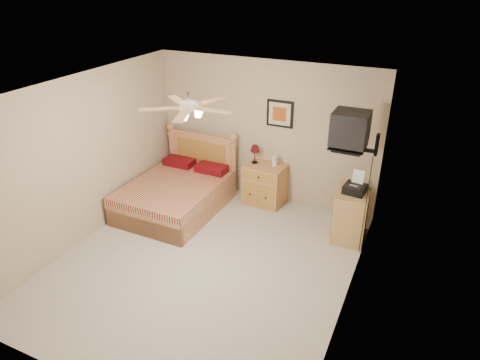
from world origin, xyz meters
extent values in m
plane|color=#A8A298|center=(0.00, 0.00, 0.00)|extent=(4.50, 4.50, 0.00)
cube|color=white|center=(0.00, 0.00, 2.50)|extent=(4.00, 4.50, 0.04)
cube|color=tan|center=(0.00, 2.25, 1.25)|extent=(4.00, 0.04, 2.50)
cube|color=tan|center=(0.00, -2.25, 1.25)|extent=(4.00, 0.04, 2.50)
cube|color=tan|center=(-2.00, 0.00, 1.25)|extent=(0.04, 4.50, 2.50)
cube|color=tan|center=(2.00, 0.00, 1.25)|extent=(0.04, 4.50, 2.50)
cube|color=#B06F39|center=(0.12, 2.00, 0.37)|extent=(0.71, 0.55, 0.73)
imported|color=silver|center=(0.28, 2.04, 0.86)|extent=(0.11, 0.11, 0.25)
cube|color=black|center=(0.27, 2.23, 1.62)|extent=(0.46, 0.04, 0.46)
cube|color=#A17A44|center=(1.73, 1.55, 0.40)|extent=(0.53, 0.72, 0.81)
imported|color=#AAA28B|center=(1.73, 1.75, 0.82)|extent=(0.27, 0.32, 0.03)
imported|color=gray|center=(1.76, 1.77, 0.85)|extent=(0.27, 0.32, 0.02)
camera|label=1|loc=(2.55, -4.31, 3.81)|focal=32.00mm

